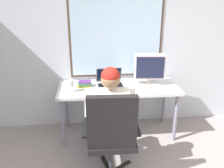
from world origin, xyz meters
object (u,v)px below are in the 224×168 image
Objects in this scene: desk at (118,92)px; office_chair at (111,133)px; crt_monitor at (149,68)px; book_stack at (84,84)px; wine_glass at (71,84)px; person_seated at (110,115)px; laptop at (110,81)px.

office_chair is (-0.19, -0.93, -0.06)m from desk.
office_chair reaches higher than desk.
crt_monitor is 0.90m from book_stack.
wine_glass is 0.76× the size of book_stack.
person_seated reaches higher than crt_monitor.
laptop is 0.55m from wine_glass.
wine_glass is at bearing -169.89° from desk.
desk is 7.84× the size of book_stack.
person_seated reaches higher than laptop.
desk is at bearing -34.15° from laptop.
desk is 4.33× the size of laptop.
crt_monitor reaches higher than book_stack.
book_stack is at bearing -176.96° from laptop.
laptop is at bearing 19.78° from wine_glass.
office_chair is at bearing -62.17° from wine_glass.
desk is 0.95m from office_chair.
person_seated is at bearing -50.89° from wine_glass.
desk is at bearing -6.95° from book_stack.
book_stack is (-0.35, -0.02, -0.02)m from laptop.
person_seated is 0.77m from book_stack.
laptop is (-0.53, 0.04, -0.18)m from crt_monitor.
wine_glass is (-0.51, -0.18, 0.04)m from laptop.
wine_glass is at bearing -160.22° from laptop.
laptop is at bearing 176.07° from crt_monitor.
person_seated is at bearing -68.76° from book_stack.
laptop is at bearing 85.46° from office_chair.
office_chair reaches higher than book_stack.
desk is at bearing 78.56° from office_chair.
book_stack is (0.17, 0.17, -0.07)m from wine_glass.
book_stack is at bearing 178.81° from crt_monitor.
laptop is (-0.11, 0.07, 0.13)m from desk.
office_chair is at bearing -101.44° from desk.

